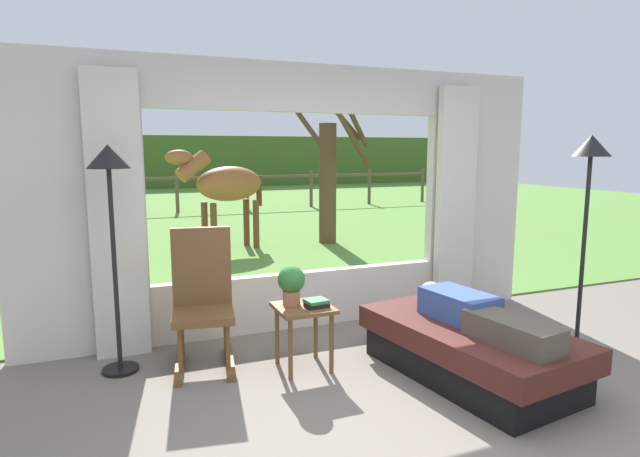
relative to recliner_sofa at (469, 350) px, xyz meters
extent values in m
plane|color=#70665B|center=(-0.78, -0.65, -0.22)|extent=(12.00, 12.00, 0.00)
cube|color=beige|center=(-2.81, 1.61, 1.06)|extent=(1.15, 0.12, 2.55)
cube|color=beige|center=(1.24, 1.61, 1.06)|extent=(1.15, 0.12, 2.55)
cube|color=beige|center=(-0.78, 1.61, 0.06)|extent=(2.90, 0.12, 0.55)
cube|color=beige|center=(-0.78, 1.61, 2.11)|extent=(2.90, 0.12, 0.45)
cube|color=beige|center=(-2.47, 1.47, 0.98)|extent=(0.44, 0.10, 2.40)
cube|color=beige|center=(0.91, 1.47, 0.98)|extent=(0.44, 0.10, 2.40)
cube|color=#568438|center=(-0.78, 12.51, -0.21)|extent=(36.00, 21.68, 0.02)
cube|color=#426125|center=(-0.78, 22.35, 0.98)|extent=(36.00, 2.00, 2.40)
cube|color=black|center=(0.00, 0.00, -0.10)|extent=(1.04, 1.67, 0.24)
cube|color=#471E19|center=(0.00, 0.00, 0.11)|extent=(1.14, 1.81, 0.18)
cube|color=#334C8C|center=(0.00, 0.15, 0.31)|extent=(0.42, 0.64, 0.22)
cube|color=#4C4238|center=(0.00, -0.45, 0.29)|extent=(0.37, 0.71, 0.18)
sphere|color=tan|center=(0.00, 0.53, 0.31)|extent=(0.20, 0.20, 0.20)
cube|color=brown|center=(-1.87, 0.94, 0.22)|extent=(0.55, 0.55, 0.06)
cube|color=brown|center=(-1.84, 1.15, 0.56)|extent=(0.48, 0.13, 0.68)
cube|color=brown|center=(-2.07, 0.97, -0.19)|extent=(0.17, 0.68, 0.06)
cube|color=brown|center=(-1.68, 0.91, -0.19)|extent=(0.17, 0.68, 0.06)
cylinder|color=brown|center=(-2.08, 0.79, 0.02)|extent=(0.04, 0.04, 0.38)
cylinder|color=brown|center=(-1.73, 0.74, 0.02)|extent=(0.04, 0.04, 0.38)
cylinder|color=brown|center=(-2.02, 1.15, 0.02)|extent=(0.04, 0.04, 0.38)
cylinder|color=brown|center=(-1.67, 1.09, 0.02)|extent=(0.04, 0.04, 0.38)
cube|color=brown|center=(-1.13, 0.63, 0.29)|extent=(0.44, 0.44, 0.03)
cylinder|color=brown|center=(-1.30, 0.46, 0.03)|extent=(0.04, 0.04, 0.49)
cylinder|color=brown|center=(-0.96, 0.46, 0.03)|extent=(0.04, 0.04, 0.49)
cylinder|color=brown|center=(-1.30, 0.80, 0.03)|extent=(0.04, 0.04, 0.49)
cylinder|color=brown|center=(-0.96, 0.80, 0.03)|extent=(0.04, 0.04, 0.49)
cylinder|color=#9E6042|center=(-1.21, 0.69, 0.36)|extent=(0.14, 0.14, 0.12)
sphere|color=#2D6B2D|center=(-1.21, 0.69, 0.51)|extent=(0.22, 0.22, 0.22)
cube|color=black|center=(-1.05, 0.56, 0.32)|extent=(0.18, 0.13, 0.04)
cube|color=#337247|center=(-1.05, 0.57, 0.35)|extent=(0.18, 0.17, 0.03)
cylinder|color=black|center=(-2.51, 1.12, -0.20)|extent=(0.28, 0.28, 0.03)
cylinder|color=black|center=(-2.51, 1.12, 0.59)|extent=(0.04, 0.04, 1.61)
cone|color=black|center=(-2.51, 1.12, 1.48)|extent=(0.32, 0.32, 0.18)
cylinder|color=black|center=(1.23, 0.09, -0.20)|extent=(0.28, 0.28, 0.03)
cylinder|color=black|center=(1.23, 0.09, 0.63)|extent=(0.04, 0.04, 1.69)
cone|color=black|center=(1.23, 0.09, 1.56)|extent=(0.32, 0.32, 0.18)
ellipsoid|color=brown|center=(-0.58, 5.82, 0.95)|extent=(1.35, 0.92, 0.60)
cylinder|color=brown|center=(-1.23, 5.61, 1.26)|extent=(0.65, 0.43, 0.53)
ellipsoid|color=brown|center=(-1.46, 5.54, 1.41)|extent=(0.52, 0.34, 0.24)
cube|color=#593319|center=(-1.15, 5.64, 1.29)|extent=(0.43, 0.21, 0.32)
cylinder|color=#593319|center=(-0.01, 6.01, 0.80)|extent=(0.13, 0.13, 0.55)
cylinder|color=#593319|center=(-0.93, 5.54, 0.23)|extent=(0.11, 0.11, 0.85)
cylinder|color=#593319|center=(-1.03, 5.84, 0.23)|extent=(0.11, 0.11, 0.85)
cylinder|color=#593319|center=(-0.13, 5.80, 0.23)|extent=(0.11, 0.11, 0.85)
cylinder|color=#593319|center=(-0.23, 6.11, 0.23)|extent=(0.11, 0.11, 0.85)
cylinder|color=#4C3823|center=(1.25, 5.82, 0.91)|extent=(0.32, 0.32, 2.21)
cylinder|color=#47331E|center=(1.48, 5.34, 2.18)|extent=(0.97, 0.53, 1.22)
cylinder|color=#47331E|center=(0.81, 5.51, 1.85)|extent=(0.69, 0.94, 1.22)
cylinder|color=#47331E|center=(1.48, 5.33, 1.81)|extent=(1.03, 0.55, 1.18)
cylinder|color=#47331E|center=(1.39, 5.46, 2.07)|extent=(0.89, 0.42, 0.74)
cylinder|color=brown|center=(-4.78, 11.82, 0.35)|extent=(0.10, 0.10, 1.10)
cylinder|color=brown|center=(-2.78, 11.82, 0.35)|extent=(0.10, 0.10, 1.10)
cylinder|color=brown|center=(-0.78, 11.82, 0.35)|extent=(0.10, 0.10, 1.10)
cylinder|color=brown|center=(1.22, 11.82, 0.35)|extent=(0.10, 0.10, 1.10)
cylinder|color=brown|center=(3.22, 11.82, 0.35)|extent=(0.10, 0.10, 1.10)
cylinder|color=brown|center=(5.22, 11.82, 0.35)|extent=(0.10, 0.10, 1.10)
cylinder|color=brown|center=(7.22, 11.82, 0.35)|extent=(0.10, 0.10, 1.10)
cube|color=brown|center=(-0.78, 11.82, 0.75)|extent=(16.00, 0.06, 0.08)
camera|label=1|loc=(-2.51, -3.15, 1.53)|focal=29.35mm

